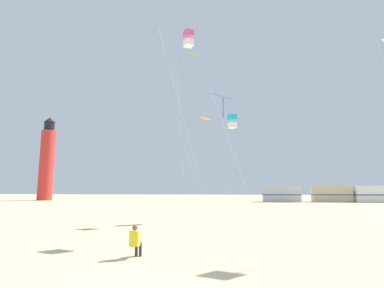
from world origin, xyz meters
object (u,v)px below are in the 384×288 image
Objects in this scene: rv_van_silver at (281,194)px; rv_van_tan at (331,194)px; kite_diamond_blue at (224,101)px; rv_van_white at (374,194)px; kite_diamond_orange at (204,122)px; kite_box_cyan at (232,121)px; kite_box_rainbow at (188,39)px; kite_diamond_lime at (192,62)px; kite_flyer_standing at (136,240)px; lighthouse_distant at (47,161)px.

rv_van_silver is 8.71m from rv_van_tan.
rv_van_white is at bearing 56.23° from kite_diamond_blue.
kite_box_cyan reaches higher than kite_diamond_orange.
kite_box_rainbow is at bearing -118.09° from rv_van_tan.
kite_box_cyan is (2.21, 2.37, 0.54)m from kite_diamond_orange.
kite_diamond_blue is at bearing -122.32° from rv_van_white.
kite_box_rainbow is 1.56× the size of kite_box_cyan.
kite_diamond_lime reaches higher than rv_van_white.
rv_van_white is at bearing 51.25° from kite_box_rainbow.
rv_van_white is at bearing -114.92° from kite_flyer_standing.
rv_van_silver is at bearing -2.83° from lighthouse_distant.
kite_diamond_lime reaches higher than rv_van_tan.
kite_diamond_orange is (1.12, -2.09, -5.78)m from kite_diamond_lime.
kite_diamond_lime reaches higher than kite_diamond_blue.
kite_box_rainbow is at bearing -87.51° from kite_diamond_lime.
kite_flyer_standing is 0.18× the size of rv_van_tan.
kite_diamond_orange is 39.27m from rv_van_tan.
kite_diamond_blue reaches higher than rv_van_silver.
lighthouse_distant is (-35.18, 41.07, 0.64)m from kite_diamond_blue.
kite_diamond_orange reaches higher than rv_van_silver.
kite_box_rainbow reaches higher than rv_van_white.
kite_diamond_blue is 0.46× the size of lighthouse_distant.
kite_box_cyan is at bearing 58.93° from kite_box_rainbow.
kite_diamond_orange is 3.29m from kite_box_cyan.
lighthouse_distant is (-32.84, 37.55, -4.95)m from kite_box_rainbow.
kite_flyer_standing is at bearing -114.01° from rv_van_tan.
lighthouse_distant is (-33.75, 34.73, 0.40)m from kite_diamond_orange.
kite_diamond_blue reaches higher than rv_van_tan.
kite_flyer_standing is 8.92m from kite_diamond_blue.
kite_flyer_standing is at bearing -122.29° from rv_van_white.
kite_flyer_standing is 56.48m from lighthouse_distant.
kite_flyer_standing is 0.18× the size of rv_van_white.
lighthouse_distant is (-31.85, 46.07, 7.22)m from kite_flyer_standing.
rv_van_white is (60.92, -2.57, -6.45)m from lighthouse_distant.
kite_diamond_blue is at bearing -77.28° from kite_diamond_orange.
kite_box_rainbow is 50.13m from lighthouse_distant.
kite_diamond_orange is 1.20× the size of rv_van_silver.
kite_box_cyan is 48.38m from lighthouse_distant.
kite_box_rainbow is 7.01m from kite_diamond_blue.
lighthouse_distant reaches higher than rv_van_white.
rv_van_silver is at bearing -179.73° from rv_van_white.
lighthouse_distant reaches higher than kite_box_cyan.
rv_van_silver is 1.01× the size of rv_van_tan.
kite_box_rainbow is 43.21m from rv_van_tan.
kite_box_rainbow is 0.80× the size of lighthouse_distant.
kite_diamond_orange is at bearing -119.08° from rv_van_tan.
kite_box_cyan is (3.12, 5.19, -4.81)m from kite_box_rainbow.
lighthouse_distant is at bearing 179.03° from rv_van_white.
kite_box_cyan is at bearing -41.99° from lighthouse_distant.
rv_van_silver is at bearing 70.05° from kite_diamond_orange.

